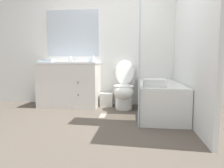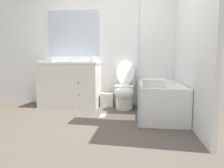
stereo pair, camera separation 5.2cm
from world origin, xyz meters
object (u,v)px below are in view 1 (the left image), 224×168
Objects in this scene: toilet at (124,89)px; soap_dispenser at (93,59)px; vanity_cabinet at (70,84)px; bath_mat at (117,117)px; hand_towel_folded at (45,61)px; sink_faucet at (72,61)px; tissue_box at (92,60)px; bath_towel_folded at (154,83)px; bathtub at (159,99)px; wastebasket at (107,100)px.

soap_dispenser reaches higher than toilet.
bath_mat is (1.00, -0.71, -0.43)m from vanity_cabinet.
sink_faucet is at bearing 41.84° from hand_towel_folded.
tissue_box reaches higher than bath_towel_folded.
tissue_box is at bearing 140.13° from bath_towel_folded.
bathtub reaches higher than wastebasket.
bathtub is 0.77m from bath_mat.
wastebasket is at bearing 12.83° from hand_towel_folded.
soap_dispenser is at bearing 127.17° from bath_mat.
toilet is 0.63× the size of bathtub.
vanity_cabinet is at bearing -90.00° from sink_faucet.
wastebasket is (-0.95, 0.52, -0.13)m from bathtub.
bathtub is at bearing -19.07° from soap_dispenser.
soap_dispenser is (-1.19, 0.41, 0.65)m from bathtub.
toilet is at bearing -4.29° from vanity_cabinet.
bath_mat is at bearing -52.83° from soap_dispenser.
bath_towel_folded is 0.80m from bath_mat.
wastebasket is 0.82m from tissue_box.
sink_faucet reaches higher than wastebasket.
bath_towel_folded is (1.54, -1.06, -0.32)m from sink_faucet.
bath_mat is (-0.06, -0.63, -0.35)m from toilet.
hand_towel_folded reaches higher than toilet.
toilet reaches higher than bath_mat.
hand_towel_folded is 0.91× the size of bath_towel_folded.
vanity_cabinet is at bearing 144.45° from bath_mat.
bathtub is at bearing -7.47° from hand_towel_folded.
bath_mat is at bearing 163.20° from bath_towel_folded.
bath_towel_folded is (1.06, -0.85, -0.34)m from soap_dispenser.
vanity_cabinet is 1.73m from bathtub.
hand_towel_folded is at bearing -167.17° from wastebasket.
vanity_cabinet is at bearing 22.99° from hand_towel_folded.
vanity_cabinet is 3.78× the size of bath_towel_folded.
bath_towel_folded is (-0.13, -0.44, 0.31)m from bathtub.
toilet reaches higher than bath_towel_folded.
bath_towel_folded is at bearing -16.80° from bath_mat.
tissue_box reaches higher than hand_towel_folded.
toilet is 6.32× the size of tissue_box.
vanity_cabinet is 0.64m from tissue_box.
vanity_cabinet is 1.78m from bath_towel_folded.
soap_dispenser is at bearing -154.57° from wastebasket.
tissue_box is 0.25× the size of bath_mat.
vanity_cabinet is 1.30m from bath_mat.
hand_towel_folded is at bearing -176.56° from toilet.
vanity_cabinet is 2.05× the size of bath_mat.
soap_dispenser is 0.45× the size of bath_towel_folded.
soap_dispenser reaches higher than vanity_cabinet.
bath_towel_folded is (1.10, -0.91, -0.33)m from tissue_box.
bath_mat is at bearing -70.56° from wastebasket.
tissue_box is at bearing -170.07° from wastebasket.
bathtub is at bearing 73.64° from bath_towel_folded.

